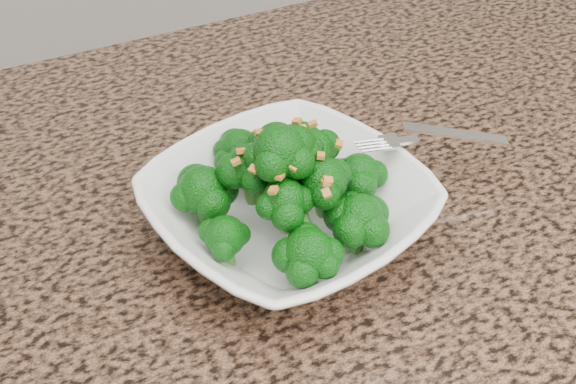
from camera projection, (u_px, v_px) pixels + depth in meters
name	position (u px, v px, depth m)	size (l,w,h in m)	color
granite_counter	(281.00, 346.00, 0.58)	(1.64, 1.04, 0.03)	brown
bowl	(288.00, 210.00, 0.65)	(0.24, 0.24, 0.06)	white
broccoli_pile	(288.00, 148.00, 0.60)	(0.21, 0.21, 0.08)	#0A5A0B
garlic_topping	(288.00, 106.00, 0.57)	(0.13, 0.13, 0.01)	orange
fork	(410.00, 139.00, 0.67)	(0.17, 0.03, 0.01)	silver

